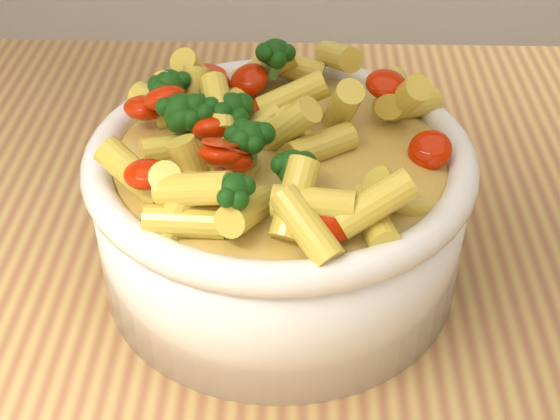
{
  "coord_description": "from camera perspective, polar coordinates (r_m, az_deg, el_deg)",
  "views": [
    {
      "loc": [
        -0.05,
        -0.28,
        1.23
      ],
      "look_at": [
        -0.06,
        0.08,
        0.95
      ],
      "focal_mm": 50.0,
      "sensor_mm": 36.0,
      "label": 1
    }
  ],
  "objects": [
    {
      "name": "serving_bowl",
      "position": [
        0.46,
        0.0,
        0.12
      ],
      "size": [
        0.22,
        0.22,
        0.09
      ],
      "color": "white",
      "rests_on": "table"
    },
    {
      "name": "pasta_salad",
      "position": [
        0.42,
        0.0,
        6.41
      ],
      "size": [
        0.17,
        0.17,
        0.04
      ],
      "color": "#DEC646",
      "rests_on": "serving_bowl"
    }
  ]
}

